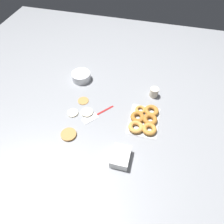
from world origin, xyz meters
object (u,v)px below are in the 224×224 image
at_px(batter_bowl, 81,76).
at_px(spatula, 94,116).
at_px(donut_tray, 145,120).
at_px(container_stack, 121,157).
at_px(pancake_2, 87,112).
at_px(pancake_1, 69,134).
at_px(pancake_0, 83,101).
at_px(pancake_3, 73,113).
at_px(paper_cup, 154,92).

distance_m(batter_bowl, spatula, 0.43).
bearing_deg(batter_bowl, donut_tray, -117.79).
bearing_deg(container_stack, pancake_2, 47.12).
xyz_separation_m(pancake_1, pancake_2, (0.22, -0.06, -0.00)).
relative_size(pancake_1, spatula, 0.47).
relative_size(pancake_0, pancake_2, 0.95).
bearing_deg(container_stack, donut_tray, -16.72).
xyz_separation_m(pancake_2, container_stack, (-0.31, -0.33, 0.03)).
relative_size(pancake_0, pancake_1, 0.79).
bearing_deg(pancake_0, spatula, -135.48).
distance_m(pancake_3, paper_cup, 0.66).
height_order(pancake_3, donut_tray, donut_tray).
bearing_deg(container_stack, pancake_3, 57.53).
bearing_deg(donut_tray, container_stack, 163.28).
bearing_deg(container_stack, pancake_1, 77.37).
bearing_deg(pancake_3, batter_bowl, 10.10).
distance_m(pancake_1, spatula, 0.23).
height_order(pancake_0, pancake_3, same).
height_order(donut_tray, batter_bowl, batter_bowl).
relative_size(batter_bowl, container_stack, 1.10).
bearing_deg(pancake_0, pancake_2, -147.30).
distance_m(pancake_1, donut_tray, 0.55).
bearing_deg(pancake_3, pancake_1, -166.92).
height_order(pancake_2, container_stack, container_stack).
relative_size(pancake_0, container_stack, 0.59).
bearing_deg(pancake_1, donut_tray, -62.99).
xyz_separation_m(pancake_3, paper_cup, (0.34, -0.57, 0.03)).
height_order(pancake_2, batter_bowl, batter_bowl).
distance_m(pancake_0, spatula, 0.18).
height_order(pancake_0, pancake_1, pancake_1).
bearing_deg(pancake_2, donut_tray, -85.95).
distance_m(pancake_2, donut_tray, 0.43).
height_order(paper_cup, spatula, paper_cup).
xyz_separation_m(pancake_1, donut_tray, (0.25, -0.49, 0.01)).
bearing_deg(pancake_2, pancake_3, 106.85).
bearing_deg(pancake_3, container_stack, -122.47).
height_order(pancake_2, donut_tray, donut_tray).
xyz_separation_m(pancake_0, pancake_3, (-0.14, 0.03, 0.00)).
xyz_separation_m(paper_cup, spatula, (-0.33, 0.40, -0.04)).
bearing_deg(donut_tray, batter_bowl, 62.21).
distance_m(pancake_1, pancake_2, 0.23).
distance_m(pancake_0, pancake_3, 0.14).
distance_m(pancake_1, batter_bowl, 0.58).
distance_m(pancake_1, paper_cup, 0.74).
distance_m(donut_tray, spatula, 0.38).
bearing_deg(paper_cup, donut_tray, 173.27).
relative_size(pancake_3, paper_cup, 1.08).
xyz_separation_m(pancake_1, container_stack, (-0.09, -0.39, 0.03)).
distance_m(donut_tray, paper_cup, 0.28).
relative_size(container_stack, paper_cup, 1.93).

